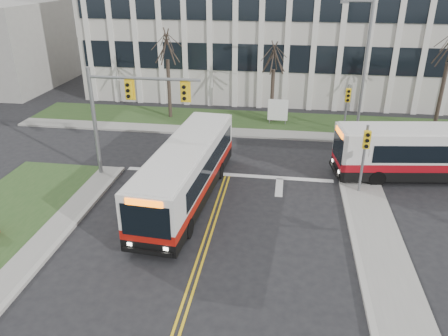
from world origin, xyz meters
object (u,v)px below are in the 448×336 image
(streetlight, at_px, (363,62))
(bus_main, at_px, (187,173))
(directory_sign, at_px, (278,110))
(bus_cross, at_px, (437,154))

(streetlight, height_order, bus_main, streetlight)
(streetlight, height_order, directory_sign, streetlight)
(directory_sign, relative_size, bus_cross, 0.18)
(streetlight, relative_size, bus_main, 0.84)
(bus_main, bearing_deg, directory_sign, 75.61)
(directory_sign, bearing_deg, bus_cross, -41.39)
(directory_sign, height_order, bus_cross, bus_cross)
(directory_sign, bearing_deg, bus_main, -108.55)
(streetlight, relative_size, directory_sign, 4.60)
(streetlight, bearing_deg, directory_sign, 166.77)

